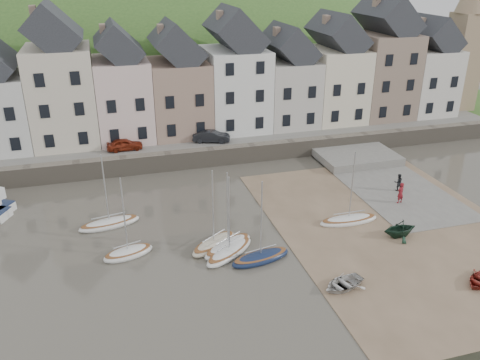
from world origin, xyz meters
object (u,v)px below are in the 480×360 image
object	(u,v)px
rowboat_white	(343,284)
sailboat_0	(109,223)
rowboat_green	(400,228)
car_right	(211,136)
person_dark	(398,182)
person_red	(400,193)
car_left	(125,144)

from	to	relation	value
rowboat_white	sailboat_0	bearing A→B (deg)	-148.73
rowboat_green	car_right	bearing A→B (deg)	-156.45
sailboat_0	car_right	xyz separation A→B (m)	(11.28, 12.86, 1.99)
person_dark	car_right	distance (m)	19.66
rowboat_white	person_dark	distance (m)	16.55
person_red	person_dark	bearing A→B (deg)	-132.90
car_left	car_right	xyz separation A→B (m)	(9.06, 0.00, 0.04)
sailboat_0	person_dark	world-z (taller)	sailboat_0
person_red	rowboat_green	bearing A→B (deg)	43.16
car_left	car_right	distance (m)	9.06
person_red	person_dark	size ratio (longest dim) A/B	1.17
person_dark	person_red	bearing A→B (deg)	69.96
person_dark	car_right	xyz separation A→B (m)	(-14.29, 13.43, 1.32)
person_dark	car_right	size ratio (longest dim) A/B	0.41
person_red	car_left	world-z (taller)	car_left
person_dark	car_right	world-z (taller)	car_right
rowboat_green	car_left	world-z (taller)	car_left
sailboat_0	person_red	bearing A→B (deg)	-6.66
sailboat_0	rowboat_green	xyz separation A→B (m)	(21.14, -7.81, 0.51)
person_dark	car_left	xyz separation A→B (m)	(-23.35, 13.43, 1.29)
sailboat_0	person_dark	size ratio (longest dim) A/B	3.94
rowboat_white	car_right	world-z (taller)	car_right
person_red	rowboat_white	bearing A→B (deg)	29.11
person_red	car_right	world-z (taller)	car_right
sailboat_0	person_red	size ratio (longest dim) A/B	3.37
car_left	person_red	bearing A→B (deg)	-127.09
rowboat_green	rowboat_white	bearing A→B (deg)	-58.43
rowboat_green	person_dark	world-z (taller)	person_dark
person_dark	car_right	bearing A→B (deg)	-34.54
sailboat_0	rowboat_green	size ratio (longest dim) A/B	2.35
rowboat_green	person_red	size ratio (longest dim) A/B	1.43
rowboat_white	car_right	bearing A→B (deg)	169.13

